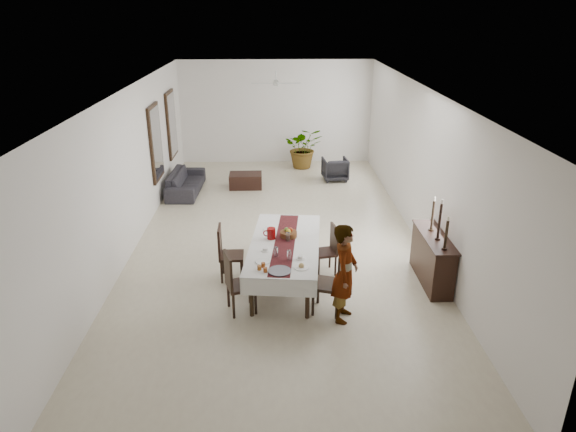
% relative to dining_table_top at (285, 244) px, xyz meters
% --- Properties ---
extents(floor, '(6.00, 12.00, 0.00)m').
position_rel_dining_table_top_xyz_m(floor, '(-0.11, 1.86, -0.74)').
color(floor, beige).
rests_on(floor, ground).
extents(ceiling, '(6.00, 12.00, 0.02)m').
position_rel_dining_table_top_xyz_m(ceiling, '(-0.11, 1.86, 2.46)').
color(ceiling, white).
rests_on(ceiling, wall_back).
extents(wall_back, '(6.00, 0.02, 3.20)m').
position_rel_dining_table_top_xyz_m(wall_back, '(-0.11, 7.86, 0.86)').
color(wall_back, white).
rests_on(wall_back, floor).
extents(wall_front, '(6.00, 0.02, 3.20)m').
position_rel_dining_table_top_xyz_m(wall_front, '(-0.11, -4.14, 0.86)').
color(wall_front, white).
rests_on(wall_front, floor).
extents(wall_left, '(0.02, 12.00, 3.20)m').
position_rel_dining_table_top_xyz_m(wall_left, '(-3.11, 1.86, 0.86)').
color(wall_left, white).
rests_on(wall_left, floor).
extents(wall_right, '(0.02, 12.00, 3.20)m').
position_rel_dining_table_top_xyz_m(wall_right, '(2.89, 1.86, 0.86)').
color(wall_right, white).
rests_on(wall_right, floor).
extents(dining_table_top, '(1.26, 2.55, 0.05)m').
position_rel_dining_table_top_xyz_m(dining_table_top, '(0.00, 0.00, 0.00)').
color(dining_table_top, black).
rests_on(dining_table_top, table_leg_fl).
extents(table_leg_fl, '(0.08, 0.08, 0.72)m').
position_rel_dining_table_top_xyz_m(table_leg_fl, '(-0.56, -1.12, -0.39)').
color(table_leg_fl, black).
rests_on(table_leg_fl, floor).
extents(table_leg_fr, '(0.08, 0.08, 0.72)m').
position_rel_dining_table_top_xyz_m(table_leg_fr, '(0.34, -1.21, -0.39)').
color(table_leg_fr, black).
rests_on(table_leg_fr, floor).
extents(table_leg_bl, '(0.08, 0.08, 0.72)m').
position_rel_dining_table_top_xyz_m(table_leg_bl, '(-0.34, 1.21, -0.39)').
color(table_leg_bl, black).
rests_on(table_leg_bl, floor).
extents(table_leg_br, '(0.08, 0.08, 0.72)m').
position_rel_dining_table_top_xyz_m(table_leg_br, '(0.56, 1.12, -0.39)').
color(table_leg_br, black).
rests_on(table_leg_br, floor).
extents(tablecloth_top, '(1.46, 2.76, 0.01)m').
position_rel_dining_table_top_xyz_m(tablecloth_top, '(0.00, -0.00, 0.03)').
color(tablecloth_top, silver).
rests_on(tablecloth_top, dining_table_top).
extents(tablecloth_drape_left, '(0.27, 2.64, 0.31)m').
position_rel_dining_table_top_xyz_m(tablecloth_drape_left, '(-0.60, 0.06, -0.12)').
color(tablecloth_drape_left, silver).
rests_on(tablecloth_drape_left, dining_table_top).
extents(tablecloth_drape_right, '(0.27, 2.64, 0.31)m').
position_rel_dining_table_top_xyz_m(tablecloth_drape_right, '(0.60, -0.06, -0.12)').
color(tablecloth_drape_right, silver).
rests_on(tablecloth_drape_right, dining_table_top).
extents(tablecloth_drape_near, '(1.21, 0.13, 0.31)m').
position_rel_dining_table_top_xyz_m(tablecloth_drape_near, '(-0.13, -1.31, -0.12)').
color(tablecloth_drape_near, white).
rests_on(tablecloth_drape_near, dining_table_top).
extents(tablecloth_drape_far, '(1.21, 0.13, 0.31)m').
position_rel_dining_table_top_xyz_m(tablecloth_drape_far, '(0.13, 1.31, -0.12)').
color(tablecloth_drape_far, silver).
rests_on(tablecloth_drape_far, dining_table_top).
extents(table_runner, '(0.61, 2.59, 0.00)m').
position_rel_dining_table_top_xyz_m(table_runner, '(0.00, 0.00, 0.04)').
color(table_runner, '#59191D').
rests_on(table_runner, tablecloth_top).
extents(red_pitcher, '(0.17, 0.17, 0.21)m').
position_rel_dining_table_top_xyz_m(red_pitcher, '(-0.24, 0.18, 0.14)').
color(red_pitcher, maroon).
rests_on(red_pitcher, tablecloth_top).
extents(pitcher_handle, '(0.12, 0.03, 0.12)m').
position_rel_dining_table_top_xyz_m(pitcher_handle, '(-0.33, 0.19, 0.14)').
color(pitcher_handle, maroon).
rests_on(pitcher_handle, red_pitcher).
extents(wine_glass_near, '(0.07, 0.07, 0.17)m').
position_rel_dining_table_top_xyz_m(wine_glass_near, '(0.06, -0.68, 0.12)').
color(wine_glass_near, white).
rests_on(wine_glass_near, tablecloth_top).
extents(wine_glass_mid, '(0.07, 0.07, 0.17)m').
position_rel_dining_table_top_xyz_m(wine_glass_mid, '(-0.16, -0.55, 0.12)').
color(wine_glass_mid, silver).
rests_on(wine_glass_mid, tablecloth_top).
extents(wine_glass_far, '(0.07, 0.07, 0.17)m').
position_rel_dining_table_top_xyz_m(wine_glass_far, '(0.06, 0.05, 0.12)').
color(wine_glass_far, silver).
rests_on(wine_glass_far, tablecloth_top).
extents(teacup_right, '(0.09, 0.09, 0.06)m').
position_rel_dining_table_top_xyz_m(teacup_right, '(0.25, -0.64, 0.07)').
color(teacup_right, white).
rests_on(teacup_right, saucer_right).
extents(saucer_right, '(0.15, 0.15, 0.01)m').
position_rel_dining_table_top_xyz_m(saucer_right, '(0.25, -0.64, 0.04)').
color(saucer_right, white).
rests_on(saucer_right, tablecloth_top).
extents(teacup_left, '(0.09, 0.09, 0.06)m').
position_rel_dining_table_top_xyz_m(teacup_left, '(-0.34, -0.33, 0.07)').
color(teacup_left, white).
rests_on(teacup_left, saucer_left).
extents(saucer_left, '(0.15, 0.15, 0.01)m').
position_rel_dining_table_top_xyz_m(saucer_left, '(-0.34, -0.33, 0.04)').
color(saucer_left, white).
rests_on(saucer_left, tablecloth_top).
extents(plate_near_right, '(0.25, 0.25, 0.02)m').
position_rel_dining_table_top_xyz_m(plate_near_right, '(0.25, -0.95, 0.04)').
color(plate_near_right, white).
rests_on(plate_near_right, tablecloth_top).
extents(bread_near_right, '(0.09, 0.09, 0.09)m').
position_rel_dining_table_top_xyz_m(bread_near_right, '(0.25, -0.95, 0.07)').
color(bread_near_right, tan).
rests_on(bread_near_right, plate_near_right).
extents(plate_near_left, '(0.25, 0.25, 0.02)m').
position_rel_dining_table_top_xyz_m(plate_near_left, '(-0.38, -0.74, 0.04)').
color(plate_near_left, white).
rests_on(plate_near_left, tablecloth_top).
extents(plate_far_left, '(0.25, 0.25, 0.02)m').
position_rel_dining_table_top_xyz_m(plate_far_left, '(-0.27, 0.59, 0.04)').
color(plate_far_left, white).
rests_on(plate_far_left, tablecloth_top).
extents(serving_tray, '(0.37, 0.37, 0.02)m').
position_rel_dining_table_top_xyz_m(serving_tray, '(-0.10, -1.07, 0.05)').
color(serving_tray, '#424247').
rests_on(serving_tray, tablecloth_top).
extents(jam_jar_a, '(0.07, 0.07, 0.08)m').
position_rel_dining_table_top_xyz_m(jam_jar_a, '(-0.33, -1.08, 0.08)').
color(jam_jar_a, '#8D3E14').
rests_on(jam_jar_a, tablecloth_top).
extents(jam_jar_b, '(0.07, 0.07, 0.08)m').
position_rel_dining_table_top_xyz_m(jam_jar_b, '(-0.43, -1.01, 0.08)').
color(jam_jar_b, '#954E15').
rests_on(jam_jar_b, tablecloth_top).
extents(jam_jar_c, '(0.07, 0.07, 0.08)m').
position_rel_dining_table_top_xyz_m(jam_jar_c, '(-0.37, -0.91, 0.08)').
color(jam_jar_c, brown).
rests_on(jam_jar_c, tablecloth_top).
extents(fruit_basket, '(0.31, 0.31, 0.10)m').
position_rel_dining_table_top_xyz_m(fruit_basket, '(0.08, 0.25, 0.09)').
color(fruit_basket, brown).
rests_on(fruit_basket, tablecloth_top).
extents(fruit_red, '(0.09, 0.09, 0.09)m').
position_rel_dining_table_top_xyz_m(fruit_red, '(0.11, 0.27, 0.17)').
color(fruit_red, '#9F2B0F').
rests_on(fruit_red, fruit_basket).
extents(fruit_green, '(0.08, 0.08, 0.08)m').
position_rel_dining_table_top_xyz_m(fruit_green, '(0.04, 0.29, 0.17)').
color(fruit_green, '#557422').
rests_on(fruit_green, fruit_basket).
extents(fruit_yellow, '(0.09, 0.09, 0.09)m').
position_rel_dining_table_top_xyz_m(fruit_yellow, '(0.07, 0.20, 0.17)').
color(fruit_yellow, gold).
rests_on(fruit_yellow, fruit_basket).
extents(chair_right_near_seat, '(0.59, 0.59, 0.05)m').
position_rel_dining_table_top_xyz_m(chair_right_near_seat, '(0.68, -1.01, -0.25)').
color(chair_right_near_seat, black).
rests_on(chair_right_near_seat, chair_right_near_leg_fl).
extents(chair_right_near_leg_fl, '(0.06, 0.06, 0.47)m').
position_rel_dining_table_top_xyz_m(chair_right_near_leg_fl, '(0.80, -1.25, -0.51)').
color(chair_right_near_leg_fl, black).
rests_on(chair_right_near_leg_fl, floor).
extents(chair_right_near_leg_fr, '(0.06, 0.06, 0.47)m').
position_rel_dining_table_top_xyz_m(chair_right_near_leg_fr, '(0.92, -0.88, -0.51)').
color(chair_right_near_leg_fr, black).
rests_on(chair_right_near_leg_fr, floor).
extents(chair_right_near_leg_bl, '(0.06, 0.06, 0.47)m').
position_rel_dining_table_top_xyz_m(chair_right_near_leg_bl, '(0.43, -1.14, -0.51)').
color(chair_right_near_leg_bl, black).
rests_on(chair_right_near_leg_bl, floor).
extents(chair_right_near_leg_br, '(0.06, 0.06, 0.47)m').
position_rel_dining_table_top_xyz_m(chair_right_near_leg_br, '(0.55, -0.77, -0.51)').
color(chair_right_near_leg_br, black).
rests_on(chair_right_near_leg_br, floor).
extents(chair_right_near_back, '(0.18, 0.47, 0.60)m').
position_rel_dining_table_top_xyz_m(chair_right_near_back, '(0.88, -1.07, 0.08)').
color(chair_right_near_back, black).
rests_on(chair_right_near_back, chair_right_near_seat).
extents(chair_right_far_seat, '(0.48, 0.48, 0.05)m').
position_rel_dining_table_top_xyz_m(chair_right_far_seat, '(0.75, 0.31, -0.33)').
color(chair_right_far_seat, black).
rests_on(chair_right_far_seat, chair_right_far_leg_fl).
extents(chair_right_far_leg_fl, '(0.05, 0.05, 0.40)m').
position_rel_dining_table_top_xyz_m(chair_right_far_leg_fl, '(0.95, 0.19, -0.55)').
color(chair_right_far_leg_fl, black).
rests_on(chair_right_far_leg_fl, floor).
extents(chair_right_far_leg_fr, '(0.05, 0.05, 0.40)m').
position_rel_dining_table_top_xyz_m(chair_right_far_leg_fr, '(0.88, 0.51, -0.55)').
color(chair_right_far_leg_fr, black).
rests_on(chair_right_far_leg_fr, floor).
extents(chair_right_far_leg_bl, '(0.05, 0.05, 0.40)m').
position_rel_dining_table_top_xyz_m(chair_right_far_leg_bl, '(0.63, 0.12, -0.55)').
color(chair_right_far_leg_bl, black).
rests_on(chair_right_far_leg_bl, floor).
extents(chair_right_far_leg_br, '(0.05, 0.05, 0.40)m').
position_rel_dining_table_top_xyz_m(chair_right_far_leg_br, '(0.56, 0.44, -0.55)').
color(chair_right_far_leg_br, black).
rests_on(chair_right_far_leg_br, floor).
extents(chair_right_far_back, '(0.13, 0.40, 0.51)m').
position_rel_dining_table_top_xyz_m(chair_right_far_back, '(0.93, 0.35, -0.05)').
color(chair_right_far_back, black).
rests_on(chair_right_far_back, chair_right_far_seat).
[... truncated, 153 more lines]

